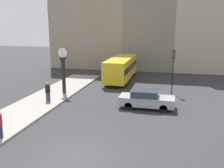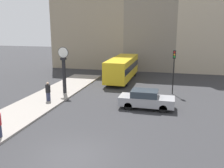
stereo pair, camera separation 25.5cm
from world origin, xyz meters
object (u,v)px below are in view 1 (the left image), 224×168
sedan_car (146,99)px  traffic_light_far (173,63)px  bus_distant (121,67)px  street_clock (63,71)px  pedestrian_black_jacket (48,92)px

sedan_car → traffic_light_far: traffic_light_far is taller
bus_distant → traffic_light_far: size_ratio=2.18×
sedan_car → bus_distant: bearing=112.1°
street_clock → pedestrian_black_jacket: street_clock is taller
sedan_car → bus_distant: size_ratio=0.47×
sedan_car → traffic_light_far: 5.60m
bus_distant → sedan_car: bearing=-67.9°
sedan_car → street_clock: street_clock is taller
sedan_car → traffic_light_far: (1.94, 4.77, 2.21)m
street_clock → traffic_light_far: bearing=14.2°
street_clock → pedestrian_black_jacket: bearing=-95.4°
sedan_car → pedestrian_black_jacket: bearing=-177.1°
sedan_car → street_clock: (-7.89, 2.29, 1.51)m
pedestrian_black_jacket → sedan_car: bearing=2.9°
pedestrian_black_jacket → traffic_light_far: bearing=27.2°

